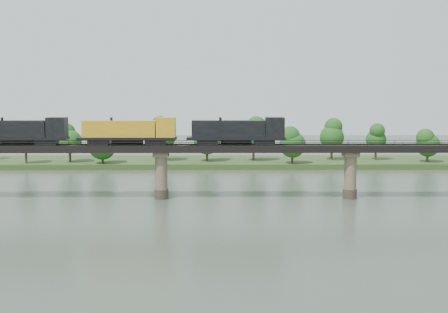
{
  "coord_description": "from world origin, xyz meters",
  "views": [
    {
      "loc": [
        12.39,
        -87.2,
        22.8
      ],
      "look_at": [
        13.27,
        30.0,
        9.0
      ],
      "focal_mm": 45.0,
      "sensor_mm": 36.0,
      "label": 1
    }
  ],
  "objects": [
    {
      "name": "ground",
      "position": [
        0.0,
        0.0,
        0.0
      ],
      "size": [
        400.0,
        400.0,
        0.0
      ],
      "primitive_type": "plane",
      "color": "#344133",
      "rests_on": "ground"
    },
    {
      "name": "far_bank",
      "position": [
        0.0,
        85.0,
        0.8
      ],
      "size": [
        300.0,
        24.0,
        1.6
      ],
      "primitive_type": "cube",
      "color": "#2B471C",
      "rests_on": "ground"
    },
    {
      "name": "bridge",
      "position": [
        0.0,
        30.0,
        5.46
      ],
      "size": [
        236.0,
        30.0,
        11.5
      ],
      "color": "#473A2D",
      "rests_on": "ground"
    },
    {
      "name": "bridge_superstructure",
      "position": [
        0.0,
        30.0,
        11.79
      ],
      "size": [
        220.0,
        4.9,
        0.75
      ],
      "color": "black",
      "rests_on": "bridge"
    },
    {
      "name": "far_treeline",
      "position": [
        -8.21,
        80.52,
        8.83
      ],
      "size": [
        289.06,
        17.54,
        13.6
      ],
      "color": "#382619",
      "rests_on": "far_bank"
    },
    {
      "name": "freight_train",
      "position": [
        -14.41,
        30.0,
        14.24
      ],
      "size": [
        83.47,
        3.25,
        5.75
      ],
      "color": "black",
      "rests_on": "bridge"
    }
  ]
}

